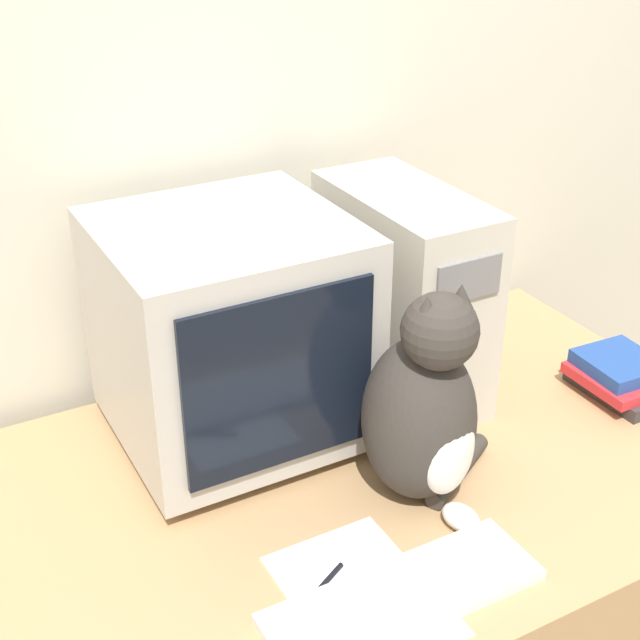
# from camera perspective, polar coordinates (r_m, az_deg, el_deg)

# --- Properties ---
(wall_back) EXTENTS (7.00, 0.05, 2.50)m
(wall_back) POSITION_cam_1_polar(r_m,az_deg,el_deg) (1.88, -4.67, 11.58)
(wall_back) COLOR beige
(wall_back) RESTS_ON ground_plane
(desk) EXTENTS (1.46, 0.91, 0.76)m
(desk) POSITION_cam_1_polar(r_m,az_deg,el_deg) (1.95, 3.07, -18.12)
(desk) COLOR tan
(desk) RESTS_ON ground_plane
(crt_monitor) EXTENTS (0.44, 0.43, 0.44)m
(crt_monitor) POSITION_cam_1_polar(r_m,az_deg,el_deg) (1.66, -5.80, -0.75)
(crt_monitor) COLOR #BCB7AD
(crt_monitor) RESTS_ON desk
(computer_tower) EXTENTS (0.20, 0.42, 0.43)m
(computer_tower) POSITION_cam_1_polar(r_m,az_deg,el_deg) (1.82, 5.28, 1.68)
(computer_tower) COLOR beige
(computer_tower) RESTS_ON desk
(keyboard) EXTENTS (0.45, 0.14, 0.02)m
(keyboard) POSITION_cam_1_polar(r_m,az_deg,el_deg) (1.43, 5.35, -17.17)
(keyboard) COLOR silver
(keyboard) RESTS_ON desk
(cat) EXTENTS (0.30, 0.27, 0.41)m
(cat) POSITION_cam_1_polar(r_m,az_deg,el_deg) (1.53, 6.69, -5.80)
(cat) COLOR #38332D
(cat) RESTS_ON desk
(book_stack) EXTENTS (0.16, 0.21, 0.08)m
(book_stack) POSITION_cam_1_polar(r_m,az_deg,el_deg) (1.97, 18.59, -3.44)
(book_stack) COLOR #383333
(book_stack) RESTS_ON desk
(pen) EXTENTS (0.12, 0.07, 0.01)m
(pen) POSITION_cam_1_polar(r_m,az_deg,el_deg) (1.44, -0.07, -16.88)
(pen) COLOR black
(pen) RESTS_ON desk
(paper_sheet) EXTENTS (0.21, 0.30, 0.00)m
(paper_sheet) POSITION_cam_1_polar(r_m,az_deg,el_deg) (1.44, 2.71, -17.17)
(paper_sheet) COLOR white
(paper_sheet) RESTS_ON desk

